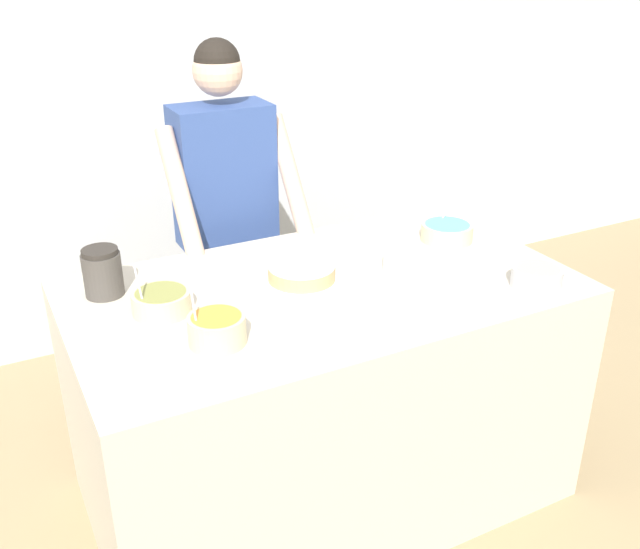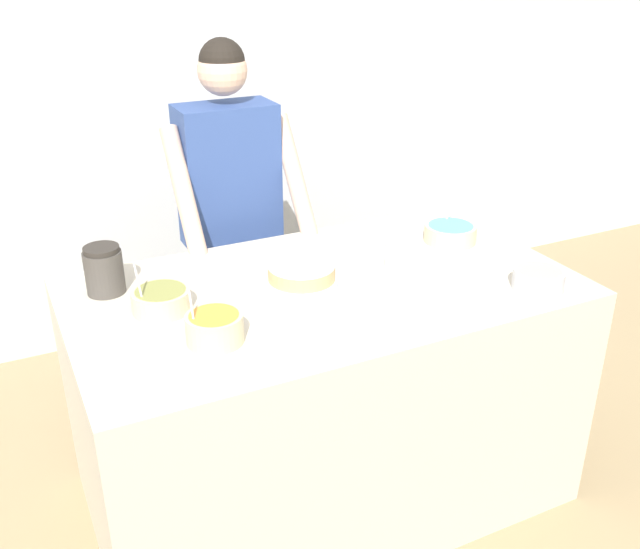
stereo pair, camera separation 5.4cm
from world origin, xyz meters
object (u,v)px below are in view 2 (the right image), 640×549
object	(u,v)px
frosting_bowl_olive	(161,299)
ceramic_plate	(439,296)
frosting_bowl_orange	(215,327)
stoneware_jar	(104,270)
drinking_glass	(395,259)
frosting_bowl_blue	(450,232)
frosting_bowl_pink	(538,279)
person_baker	(230,200)
cake	(302,280)

from	to	relation	value
frosting_bowl_olive	ceramic_plate	size ratio (longest dim) A/B	0.78
frosting_bowl_orange	stoneware_jar	size ratio (longest dim) A/B	1.04
stoneware_jar	drinking_glass	bearing A→B (deg)	-18.03
frosting_bowl_blue	frosting_bowl_olive	bearing A→B (deg)	-176.20
frosting_bowl_orange	frosting_bowl_pink	xyz separation A→B (m)	(1.11, -0.15, -0.01)
person_baker	drinking_glass	size ratio (longest dim) A/B	13.55
person_baker	frosting_bowl_orange	world-z (taller)	person_baker
person_baker	frosting_bowl_olive	xyz separation A→B (m)	(-0.48, -0.69, -0.05)
cake	frosting_bowl_pink	size ratio (longest dim) A/B	1.68
frosting_bowl_olive	frosting_bowl_blue	bearing A→B (deg)	3.80
frosting_bowl_orange	person_baker	bearing A→B (deg)	67.80
person_baker	frosting_bowl_orange	bearing A→B (deg)	-112.20
person_baker	cake	world-z (taller)	person_baker
frosting_bowl_olive	stoneware_jar	xyz separation A→B (m)	(-0.14, 0.21, 0.04)
ceramic_plate	stoneware_jar	world-z (taller)	stoneware_jar
frosting_bowl_blue	drinking_glass	distance (m)	0.41
frosting_bowl_pink	ceramic_plate	size ratio (longest dim) A/B	0.72
frosting_bowl_pink	stoneware_jar	world-z (taller)	stoneware_jar
cake	drinking_glass	bearing A→B (deg)	-0.26
frosting_bowl_orange	drinking_glass	size ratio (longest dim) A/B	1.42
cake	frosting_bowl_pink	xyz separation A→B (m)	(0.75, -0.32, -0.02)
person_baker	frosting_bowl_olive	bearing A→B (deg)	-124.88
frosting_bowl_orange	stoneware_jar	bearing A→B (deg)	115.49
drinking_glass	ceramic_plate	world-z (taller)	drinking_glass
person_baker	frosting_bowl_orange	xyz separation A→B (m)	(-0.39, -0.96, -0.04)
person_baker	ceramic_plate	size ratio (longest dim) A/B	6.82
person_baker	cake	size ratio (longest dim) A/B	5.66
frosting_bowl_blue	stoneware_jar	distance (m)	1.33
frosting_bowl_pink	drinking_glass	bearing A→B (deg)	140.45
stoneware_jar	ceramic_plate	bearing A→B (deg)	-27.99
frosting_bowl_orange	frosting_bowl_pink	distance (m)	1.12
drinking_glass	ceramic_plate	bearing A→B (deg)	-79.55
cake	frosting_bowl_orange	size ratio (longest dim) A/B	1.69
frosting_bowl_olive	frosting_bowl_blue	world-z (taller)	frosting_bowl_olive
frosting_bowl_pink	ceramic_plate	distance (m)	0.35
ceramic_plate	frosting_bowl_orange	bearing A→B (deg)	176.20
ceramic_plate	cake	bearing A→B (deg)	151.54
person_baker	ceramic_plate	distance (m)	1.08
frosting_bowl_olive	ceramic_plate	world-z (taller)	frosting_bowl_olive
ceramic_plate	stoneware_jar	bearing A→B (deg)	152.01
frosting_bowl_blue	drinking_glass	world-z (taller)	frosting_bowl_blue
cake	frosting_bowl_olive	distance (m)	0.46
person_baker	ceramic_plate	bearing A→B (deg)	-69.54
frosting_bowl_orange	frosting_bowl_olive	bearing A→B (deg)	109.27
frosting_bowl_blue	frosting_bowl_pink	xyz separation A→B (m)	(0.02, -0.49, 0.00)
stoneware_jar	frosting_bowl_pink	bearing A→B (deg)	-25.08
cake	frosting_bowl_olive	bearing A→B (deg)	168.10
cake	drinking_glass	distance (m)	0.36
ceramic_plate	frosting_bowl_olive	bearing A→B (deg)	159.85
person_baker	drinking_glass	world-z (taller)	person_baker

